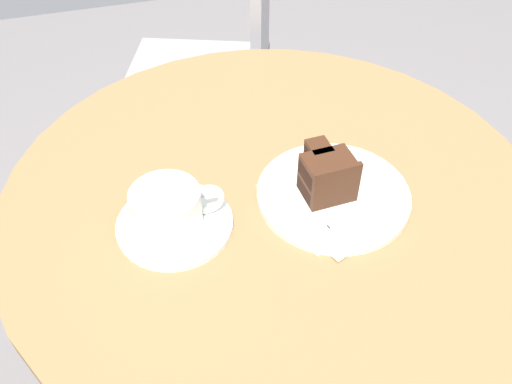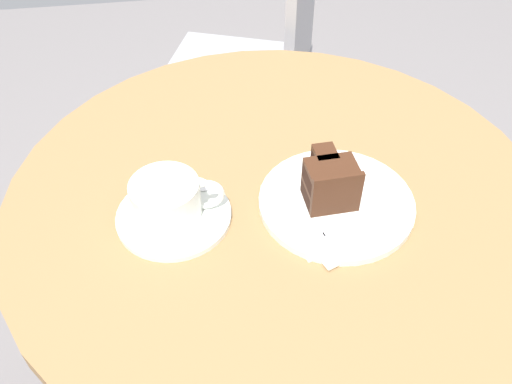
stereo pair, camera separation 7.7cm
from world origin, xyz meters
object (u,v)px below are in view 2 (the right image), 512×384
object	(u,v)px
teaspoon	(187,189)
napkin	(336,210)
coffee_cup	(167,198)
cake_slice	(330,182)
cake_plate	(336,202)
saucer	(174,216)
fork	(336,232)
cafe_chair	(263,58)

from	to	relation	value
teaspoon	napkin	size ratio (longest dim) A/B	0.44
coffee_cup	napkin	xyz separation A→B (m)	(0.24, -0.02, -0.04)
cake_slice	cake_plate	bearing A→B (deg)	-25.74
saucer	cake_plate	distance (m)	0.24
teaspoon	fork	distance (m)	0.23
coffee_cup	fork	size ratio (longest dim) A/B	0.99
fork	cafe_chair	distance (m)	0.80
cake_plate	coffee_cup	bearing A→B (deg)	177.00
saucer	cake_plate	world-z (taller)	cake_plate
napkin	coffee_cup	bearing A→B (deg)	174.40
coffee_cup	teaspoon	bearing A→B (deg)	58.36
teaspoon	napkin	xyz separation A→B (m)	(0.21, -0.07, -0.01)
napkin	cake_plate	bearing A→B (deg)	74.28
fork	napkin	xyz separation A→B (m)	(0.02, 0.05, -0.01)
fork	cake_plate	bearing A→B (deg)	-119.68
teaspoon	cafe_chair	size ratio (longest dim) A/B	0.11
coffee_cup	teaspoon	size ratio (longest dim) A/B	1.38
cake_slice	fork	distance (m)	0.08
napkin	teaspoon	bearing A→B (deg)	162.46
teaspoon	napkin	bearing A→B (deg)	-16.72
napkin	fork	bearing A→B (deg)	-106.24
cake_plate	fork	bearing A→B (deg)	-106.15
saucer	coffee_cup	bearing A→B (deg)	153.98
teaspoon	cafe_chair	distance (m)	0.72
saucer	coffee_cup	world-z (taller)	coffee_cup
coffee_cup	cake_slice	size ratio (longest dim) A/B	1.51
coffee_cup	cake_plate	bearing A→B (deg)	-3.00
cake_slice	cafe_chair	distance (m)	0.74
teaspoon	cake_plate	world-z (taller)	teaspoon
saucer	cake_plate	xyz separation A→B (m)	(0.24, -0.01, 0.00)
coffee_cup	napkin	distance (m)	0.25
cake_slice	teaspoon	bearing A→B (deg)	166.00
teaspoon	fork	xyz separation A→B (m)	(0.20, -0.12, 0.00)
coffee_cup	cafe_chair	world-z (taller)	cafe_chair
saucer	cake_slice	size ratio (longest dim) A/B	1.89
fork	cake_slice	bearing A→B (deg)	-109.05
cake_plate	fork	world-z (taller)	fork
saucer	cafe_chair	world-z (taller)	cafe_chair
coffee_cup	cake_plate	distance (m)	0.25
teaspoon	cafe_chair	world-z (taller)	cafe_chair
coffee_cup	saucer	bearing A→B (deg)	-26.02
fork	cafe_chair	xyz separation A→B (m)	(0.02, 0.78, -0.18)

